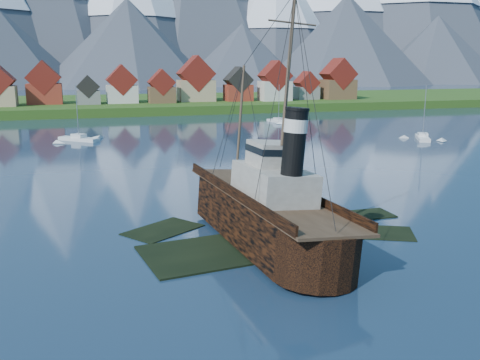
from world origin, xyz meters
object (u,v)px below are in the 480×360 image
object	(u,v)px
tugboat_wreck	(258,207)
sailboat_d	(423,138)
sailboat_c	(79,140)
sailboat_e	(279,122)

from	to	relation	value
tugboat_wreck	sailboat_d	bearing A→B (deg)	38.92
sailboat_d	sailboat_c	bearing A→B (deg)	-167.07
tugboat_wreck	sailboat_d	size ratio (longest dim) A/B	2.41
sailboat_d	sailboat_e	world-z (taller)	sailboat_d
tugboat_wreck	sailboat_c	size ratio (longest dim) A/B	2.40
tugboat_wreck	sailboat_d	distance (m)	81.74
tugboat_wreck	sailboat_d	xyz separation A→B (m)	(59.17, 56.32, -2.85)
tugboat_wreck	sailboat_e	xyz separation A→B (m)	(39.66, 99.87, -2.90)
sailboat_e	tugboat_wreck	bearing A→B (deg)	-121.76
tugboat_wreck	sailboat_d	world-z (taller)	tugboat_wreck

